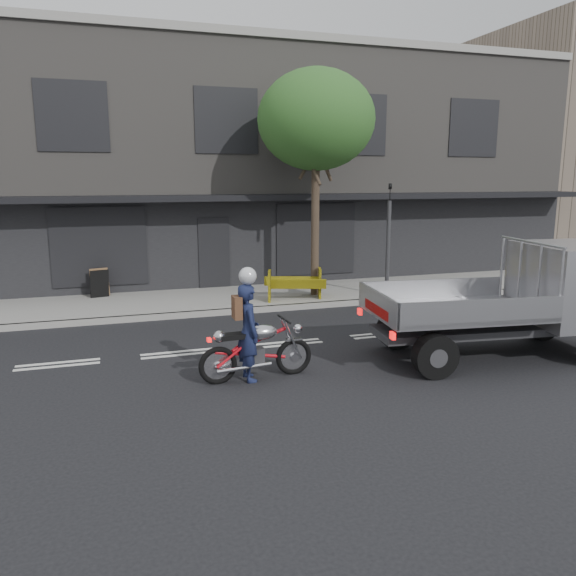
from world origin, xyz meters
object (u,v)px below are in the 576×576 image
at_px(traffic_light_pole, 388,246).
at_px(construction_barrier, 298,285).
at_px(motorcycle, 257,349).
at_px(street_tree, 316,121).
at_px(flatbed_ute, 551,289).
at_px(sandwich_board, 100,284).
at_px(rider, 248,332).

relative_size(traffic_light_pole, construction_barrier, 2.11).
distance_m(motorcycle, construction_barrier, 6.04).
distance_m(street_tree, flatbed_ute, 8.09).
xyz_separation_m(motorcycle, sandwich_board, (-2.85, 7.62, -0.00)).
xyz_separation_m(flatbed_ute, sandwich_board, (-9.09, 7.98, -0.81)).
relative_size(traffic_light_pole, flatbed_ute, 0.64).
bearing_deg(rider, street_tree, -33.29).
bearing_deg(flatbed_ute, motorcycle, -176.92).
relative_size(rider, construction_barrier, 1.09).
distance_m(traffic_light_pole, sandwich_board, 8.64).
relative_size(motorcycle, sandwich_board, 2.59).
distance_m(rider, flatbed_ute, 6.42).
bearing_deg(construction_barrier, rider, -116.95).
xyz_separation_m(traffic_light_pole, motorcycle, (-5.40, -5.29, -1.08)).
bearing_deg(flatbed_ute, rider, -176.85).
bearing_deg(flatbed_ute, construction_barrier, 128.35).
xyz_separation_m(street_tree, rider, (-3.55, -6.14, -4.38)).
bearing_deg(flatbed_ute, street_tree, 119.96).
bearing_deg(street_tree, traffic_light_pole, -23.03).
distance_m(motorcycle, sandwich_board, 8.14).
relative_size(street_tree, flatbed_ute, 1.24).
bearing_deg(motorcycle, street_tree, 57.78).
bearing_deg(sandwich_board, rider, -83.61).
height_order(motorcycle, rider, rider).
distance_m(traffic_light_pole, construction_barrier, 2.97).
bearing_deg(construction_barrier, sandwich_board, 158.24).
height_order(traffic_light_pole, sandwich_board, traffic_light_pole).
relative_size(traffic_light_pole, rider, 1.94).
height_order(street_tree, sandwich_board, street_tree).
xyz_separation_m(street_tree, motorcycle, (-3.40, -6.14, -4.70)).
xyz_separation_m(street_tree, sandwich_board, (-6.25, 1.48, -4.71)).
xyz_separation_m(street_tree, traffic_light_pole, (2.00, -0.85, -3.63)).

